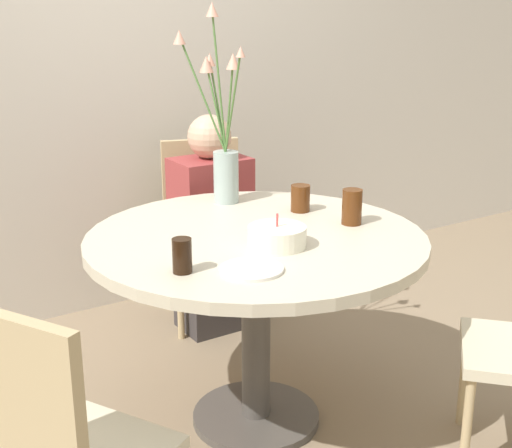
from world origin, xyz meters
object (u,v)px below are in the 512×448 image
at_px(drink_glass_2, 182,256).
at_px(birthday_cake, 277,237).
at_px(chair_far_back, 56,447).
at_px(drink_glass_0, 352,207).
at_px(drink_glass_1, 300,198).
at_px(flower_vase, 222,140).
at_px(chair_left_flank, 205,222).
at_px(person_guest, 211,232).
at_px(side_plate, 251,269).

bearing_deg(drink_glass_2, birthday_cake, 6.18).
bearing_deg(chair_far_back, drink_glass_0, -100.75).
height_order(chair_far_back, birthday_cake, chair_far_back).
bearing_deg(birthday_cake, drink_glass_1, 43.45).
height_order(flower_vase, drink_glass_2, flower_vase).
relative_size(chair_left_flank, drink_glass_0, 6.75).
relative_size(birthday_cake, drink_glass_0, 1.50).
height_order(flower_vase, drink_glass_0, flower_vase).
relative_size(drink_glass_0, drink_glass_1, 1.25).
height_order(flower_vase, person_guest, flower_vase).
relative_size(chair_left_flank, flower_vase, 1.13).
relative_size(chair_left_flank, birthday_cake, 4.50).
xyz_separation_m(chair_left_flank, flower_vase, (-0.19, -0.51, 0.51)).
bearing_deg(flower_vase, drink_glass_0, -65.11).
bearing_deg(person_guest, birthday_cake, -106.22).
bearing_deg(birthday_cake, chair_left_flank, 73.48).
height_order(drink_glass_0, drink_glass_2, drink_glass_0).
xyz_separation_m(drink_glass_0, drink_glass_2, (-0.75, -0.10, -0.01)).
relative_size(chair_far_back, person_guest, 0.85).
height_order(side_plate, drink_glass_1, drink_glass_1).
bearing_deg(chair_left_flank, birthday_cake, -88.16).
distance_m(flower_vase, person_guest, 0.64).
bearing_deg(flower_vase, drink_glass_2, -128.96).
xyz_separation_m(drink_glass_1, person_guest, (-0.04, 0.65, -0.31)).
bearing_deg(drink_glass_1, flower_vase, 122.59).
bearing_deg(birthday_cake, drink_glass_2, -173.82).
bearing_deg(flower_vase, person_guest, 68.24).
height_order(birthday_cake, person_guest, person_guest).
distance_m(flower_vase, drink_glass_1, 0.39).
distance_m(chair_far_back, flower_vase, 1.45).
xyz_separation_m(flower_vase, drink_glass_0, (0.24, -0.52, -0.19)).
bearing_deg(drink_glass_1, side_plate, -139.02).
relative_size(chair_left_flank, chair_far_back, 1.00).
relative_size(side_plate, person_guest, 0.19).
relative_size(chair_far_back, side_plate, 4.46).
relative_size(drink_glass_1, drink_glass_2, 0.97).
xyz_separation_m(chair_left_flank, chair_far_back, (-1.20, -1.43, 0.00)).
bearing_deg(birthday_cake, flower_vase, 77.37).
distance_m(chair_left_flank, chair_far_back, 1.87).
height_order(birthday_cake, drink_glass_0, drink_glass_0).
bearing_deg(chair_left_flank, drink_glass_0, -68.97).
xyz_separation_m(chair_left_flank, side_plate, (-0.52, -1.24, 0.26)).
xyz_separation_m(chair_left_flank, birthday_cake, (-0.33, -1.10, 0.29)).
bearing_deg(side_plate, chair_left_flank, 67.34).
height_order(chair_left_flank, chair_far_back, same).
relative_size(side_plate, drink_glass_0, 1.51).
xyz_separation_m(flower_vase, person_guest, (0.14, 0.36, -0.51)).
bearing_deg(drink_glass_1, person_guest, 93.46).
distance_m(chair_left_flank, person_guest, 0.16).
bearing_deg(chair_left_flank, flower_vase, -92.40).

